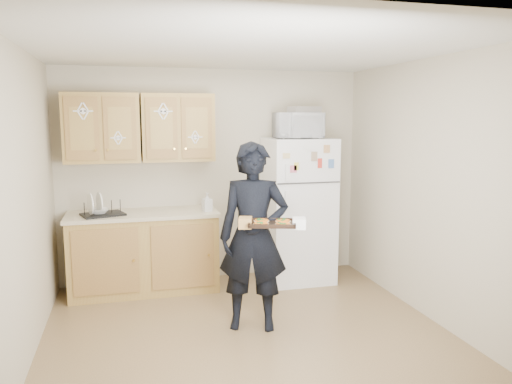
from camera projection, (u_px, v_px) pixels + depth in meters
floor at (250, 337)px, 4.45m from camera, size 3.60×3.60×0.00m
ceiling at (249, 48)px, 4.08m from camera, size 3.60×3.60×0.00m
wall_back at (213, 175)px, 5.98m from camera, size 3.60×0.04×2.50m
wall_front at (335, 254)px, 2.54m from camera, size 3.60×0.04×2.50m
wall_left at (21, 209)px, 3.81m from camera, size 0.04×3.60×2.50m
wall_right at (434, 191)px, 4.71m from camera, size 0.04×3.60×2.50m
refrigerator at (298, 210)px, 5.93m from camera, size 0.75×0.70×1.70m
base_cabinet at (144, 253)px, 5.59m from camera, size 1.60×0.60×0.86m
countertop at (143, 214)px, 5.52m from camera, size 1.64×0.64×0.04m
upper_cab_left at (102, 128)px, 5.41m from camera, size 0.80×0.33×0.75m
upper_cab_right at (178, 128)px, 5.61m from camera, size 0.80×0.33×0.75m
cereal_box at (329, 258)px, 6.39m from camera, size 0.20×0.07×0.32m
person at (254, 237)px, 4.54m from camera, size 0.73×0.58×1.73m
baking_tray at (272, 224)px, 4.27m from camera, size 0.47×0.40×0.04m
pizza_front_left at (261, 224)px, 4.20m from camera, size 0.13×0.13×0.02m
pizza_front_right at (283, 224)px, 4.19m from camera, size 0.13×0.13×0.02m
pizza_back_left at (262, 221)px, 4.33m from camera, size 0.13×0.13×0.02m
pizza_back_right at (283, 221)px, 4.33m from camera, size 0.13×0.13×0.02m
microwave at (298, 126)px, 5.72m from camera, size 0.54×0.37×0.29m
foil_pan at (304, 110)px, 5.75m from camera, size 0.37×0.28×0.07m
dish_rack at (103, 207)px, 5.34m from camera, size 0.50×0.43×0.17m
bowl at (99, 211)px, 5.33m from camera, size 0.23×0.23×0.05m
soap_bottle at (207, 202)px, 5.56m from camera, size 0.12×0.12×0.21m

